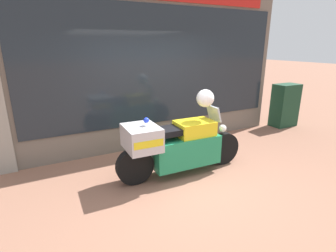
% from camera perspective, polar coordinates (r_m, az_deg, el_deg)
% --- Properties ---
extents(ground_plane, '(60.00, 60.00, 0.00)m').
position_cam_1_polar(ground_plane, '(4.54, 4.88, -11.93)').
color(ground_plane, '#8E604C').
extents(shop_building, '(6.87, 0.55, 3.44)m').
position_cam_1_polar(shop_building, '(5.62, -9.44, 12.14)').
color(shop_building, '#6B6056').
rests_on(shop_building, ground).
extents(window_display, '(5.58, 0.30, 2.13)m').
position_cam_1_polar(window_display, '(6.16, -2.33, 1.15)').
color(window_display, slate).
rests_on(window_display, ground).
extents(paramedic_motorcycle, '(2.40, 0.67, 1.17)m').
position_cam_1_polar(paramedic_motorcycle, '(4.53, 1.76, -4.12)').
color(paramedic_motorcycle, black).
rests_on(paramedic_motorcycle, ground).
extents(utility_cabinet, '(0.70, 0.43, 1.18)m').
position_cam_1_polar(utility_cabinet, '(8.02, 24.09, 4.14)').
color(utility_cabinet, '#193D28').
rests_on(utility_cabinet, ground).
extents(white_helmet, '(0.31, 0.31, 0.31)m').
position_cam_1_polar(white_helmet, '(4.59, 8.11, 6.00)').
color(white_helmet, white).
rests_on(white_helmet, paramedic_motorcycle).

